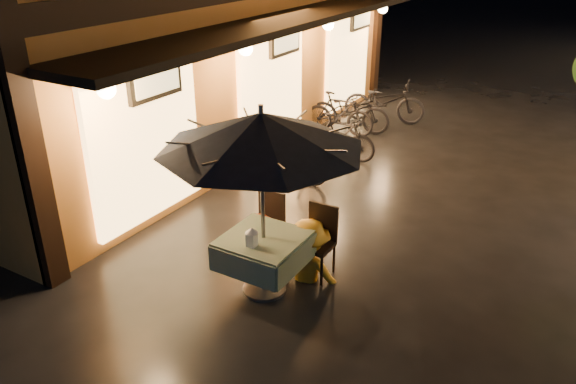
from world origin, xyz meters
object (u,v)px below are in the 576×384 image
Objects in this scene: patio_umbrella at (261,131)px; person_orange at (258,215)px; cafe_table at (264,250)px; person_yellow at (309,223)px; table_lantern at (252,236)px; bicycle_0 at (283,152)px.

patio_umbrella is 1.61m from person_orange.
patio_umbrella is (0.00, 0.00, 1.56)m from cafe_table.
cafe_table is 0.62× the size of person_yellow.
table_lantern is 0.13× the size of bicycle_0.
table_lantern is 3.87m from bicycle_0.
person_orange is 0.88× the size of person_yellow.
person_yellow is 0.84× the size of bicycle_0.
person_yellow reaches higher than table_lantern.
table_lantern is at bearing 113.79° from person_orange.
person_orange reaches higher than table_lantern.
table_lantern is at bearing -90.00° from patio_umbrella.
person_yellow reaches higher than bicycle_0.
cafe_table is 0.40× the size of patio_umbrella.
bicycle_0 is at bearing 117.04° from patio_umbrella.
person_orange is at bearing -153.73° from bicycle_0.
patio_umbrella is 1.54× the size of person_yellow.
cafe_table is at bearing 0.00° from patio_umbrella.
table_lantern is at bearing -152.66° from bicycle_0.
person_orange reaches higher than bicycle_0.
bicycle_0 is (-1.65, 3.23, -0.08)m from cafe_table.
patio_umbrella is 1.28× the size of bicycle_0.
table_lantern is 0.16× the size of person_yellow.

